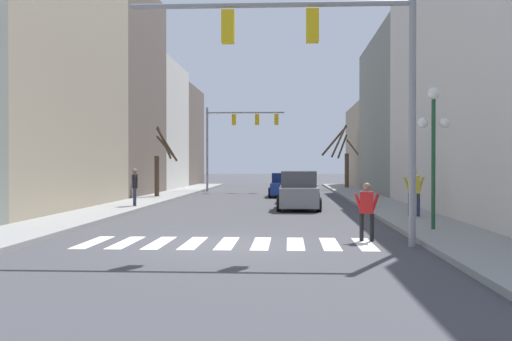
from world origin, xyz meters
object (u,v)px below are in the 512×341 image
street_lamp_right_corner (433,129)px  pedestrian_crossing_street (414,188)px  car_parked_left_mid (298,192)px  car_at_intersection (286,185)px  street_tree_right_far (344,158)px  pedestrian_waiting_at_curb (367,207)px  traffic_signal_far (235,129)px  pedestrian_near_right_corner (135,184)px  car_parked_right_far (300,188)px  traffic_signal_near (330,58)px  street_tree_right_mid (160,164)px

street_lamp_right_corner → pedestrian_crossing_street: bearing=85.4°
car_parked_left_mid → pedestrian_crossing_street: pedestrian_crossing_street is taller
car_at_intersection → street_tree_right_far: size_ratio=0.89×
car_parked_left_mid → pedestrian_waiting_at_curb: 11.49m
street_lamp_right_corner → traffic_signal_far: bearing=106.7°
pedestrian_near_right_corner → street_tree_right_far: size_ratio=0.33×
car_parked_right_far → car_at_intersection: bearing=7.6°
car_parked_right_far → street_tree_right_far: bearing=-12.6°
traffic_signal_far → car_at_intersection: size_ratio=1.37×
car_parked_left_mid → traffic_signal_near: bearing=-177.3°
car_parked_left_mid → pedestrian_near_right_corner: 7.66m
pedestrian_near_right_corner → traffic_signal_near: bearing=13.0°
traffic_signal_far → street_tree_right_mid: size_ratio=1.52×
street_lamp_right_corner → car_parked_left_mid: 10.62m
traffic_signal_far → pedestrian_crossing_street: traffic_signal_far is taller
pedestrian_waiting_at_curb → traffic_signal_near: bearing=52.4°
street_tree_right_far → traffic_signal_near: bearing=-95.8°
traffic_signal_far → street_tree_right_far: traffic_signal_far is taller
traffic_signal_far → pedestrian_near_right_corner: (-3.02, -18.75, -3.64)m
traffic_signal_near → pedestrian_near_right_corner: bearing=123.8°
pedestrian_waiting_at_curb → car_parked_right_far: bearing=-76.4°
pedestrian_near_right_corner → street_tree_right_mid: (-0.68, 8.72, 0.92)m
car_parked_right_far → pedestrian_crossing_street: bearing=-158.9°
car_parked_left_mid → pedestrian_waiting_at_curb: car_parked_left_mid is taller
car_parked_right_far → pedestrian_crossing_street: size_ratio=2.42×
car_parked_left_mid → street_lamp_right_corner: bearing=-158.2°
street_lamp_right_corner → car_parked_left_mid: (-3.86, 9.62, -2.32)m
car_at_intersection → car_parked_left_mid: 11.36m
car_parked_right_far → traffic_signal_near: bearing=-178.6°
street_lamp_right_corner → car_at_intersection: (-4.49, 20.96, -2.42)m
pedestrian_near_right_corner → pedestrian_waiting_at_curb: size_ratio=1.10×
street_lamp_right_corner → pedestrian_near_right_corner: bearing=140.4°
traffic_signal_far → street_tree_right_far: bearing=28.5°
traffic_signal_near → street_tree_right_far: traffic_signal_near is taller
street_tree_right_far → car_parked_right_far: bearing=-102.6°
traffic_signal_far → pedestrian_near_right_corner: traffic_signal_far is taller
car_at_intersection → street_tree_right_far: street_tree_right_far is taller
street_tree_right_mid → car_parked_left_mid: bearing=-45.9°
car_parked_left_mid → pedestrian_near_right_corner: bearing=90.8°
street_lamp_right_corner → pedestrian_crossing_street: (0.36, 4.50, -1.93)m
traffic_signal_near → pedestrian_near_right_corner: size_ratio=4.18×
car_at_intersection → car_parked_left_mid: bearing=-176.8°
pedestrian_crossing_street → traffic_signal_far: bearing=-56.6°
car_at_intersection → street_tree_right_mid: 8.29m
street_tree_right_far → pedestrian_crossing_street: bearing=-90.0°
traffic_signal_far → car_parked_right_far: (4.79, -13.24, -4.00)m
traffic_signal_far → pedestrian_waiting_at_curb: 30.90m
traffic_signal_near → car_at_intersection: bearing=92.9°
car_at_intersection → traffic_signal_near: bearing=-177.1°
pedestrian_waiting_at_curb → car_parked_left_mid: bearing=-73.2°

